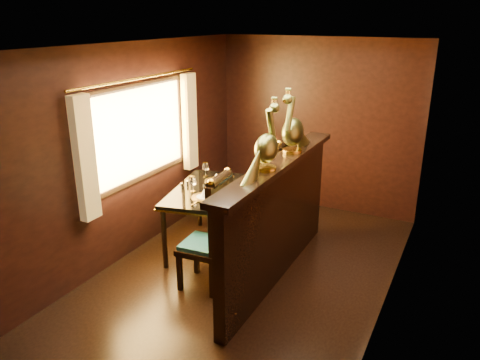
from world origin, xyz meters
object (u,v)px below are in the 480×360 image
(peacock_right, at_px, (293,120))
(peacock_left, at_px, (267,136))
(dining_table, at_px, (208,194))
(chair_left, at_px, (213,229))
(chair_right, at_px, (279,189))

(peacock_right, bearing_deg, peacock_left, -90.00)
(dining_table, relative_size, peacock_left, 2.17)
(chair_left, relative_size, chair_right, 0.92)
(dining_table, height_order, peacock_right, peacock_right)
(dining_table, height_order, peacock_left, peacock_left)
(dining_table, height_order, chair_left, chair_left)
(dining_table, xyz_separation_m, peacock_left, (1.03, -0.60, 0.98))
(chair_right, height_order, peacock_right, peacock_right)
(chair_right, bearing_deg, chair_left, -95.32)
(dining_table, height_order, chair_right, chair_right)
(dining_table, bearing_deg, peacock_right, -7.74)
(chair_left, xyz_separation_m, peacock_left, (0.51, 0.15, 1.02))
(chair_left, bearing_deg, dining_table, 120.08)
(peacock_left, xyz_separation_m, peacock_right, (0.00, 0.69, 0.02))
(chair_right, relative_size, peacock_right, 1.98)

